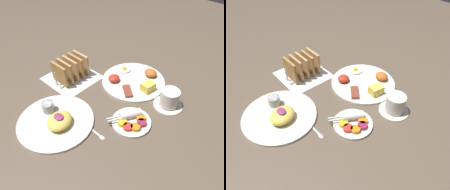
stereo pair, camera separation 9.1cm
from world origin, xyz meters
The scene contains 8 objects.
ground_plane centered at (0.00, 0.00, 0.00)m, with size 3.00×3.00×0.00m, color brown.
napkin_flat centered at (-0.17, 0.02, 0.00)m, with size 0.22×0.22×0.00m.
plate_breakfast centered at (0.07, 0.19, 0.01)m, with size 0.29×0.29×0.05m.
plate_condiments centered at (0.22, -0.01, 0.01)m, with size 0.15×0.15×0.04m.
plate_foreground centered at (0.00, -0.20, 0.01)m, with size 0.29×0.29×0.06m.
toast_rack centered at (-0.17, 0.02, 0.05)m, with size 0.10×0.18×0.10m.
coffee_cup centered at (0.27, 0.16, 0.04)m, with size 0.12×0.12×0.08m.
teaspoon centered at (0.15, -0.14, 0.00)m, with size 0.13×0.02×0.01m.
Camera 2 is at (0.60, -0.41, 0.64)m, focal length 35.00 mm.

